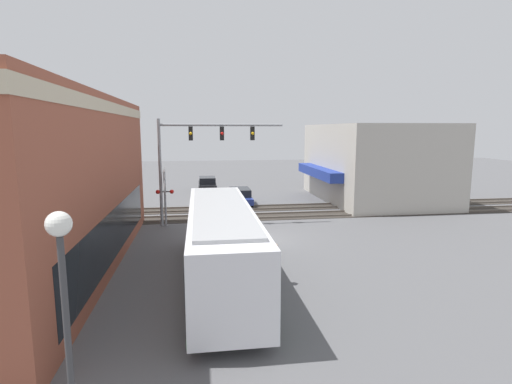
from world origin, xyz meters
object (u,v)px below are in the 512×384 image
object	(u,v)px
streetlamp	(67,323)
pedestrian_near_bus	(275,264)
parked_car_blue	(240,197)
parked_car_black	(207,184)
city_bus	(221,241)
crossing_signal	(165,192)

from	to	relation	value
streetlamp	pedestrian_near_bus	xyz separation A→B (m)	(8.52, -5.41, -2.09)
parked_car_blue	parked_car_black	distance (m)	8.33
city_bus	crossing_signal	size ratio (longest dim) A/B	3.15
crossing_signal	parked_car_blue	xyz separation A→B (m)	(7.05, -5.69, -1.64)
streetlamp	city_bus	bearing A→B (deg)	-19.62
parked_car_blue	city_bus	bearing A→B (deg)	171.58
city_bus	parked_car_black	bearing A→B (deg)	-0.00
parked_car_black	pedestrian_near_bus	xyz separation A→B (m)	(-25.98, -2.19, 0.20)
streetlamp	parked_car_black	world-z (taller)	streetlamp
city_bus	pedestrian_near_bus	xyz separation A→B (m)	(-0.49, -2.19, -0.92)
streetlamp	pedestrian_near_bus	bearing A→B (deg)	-32.38
parked_car_blue	parked_car_black	world-z (taller)	parked_car_black
city_bus	crossing_signal	bearing A→B (deg)	16.38
crossing_signal	parked_car_blue	distance (m)	9.21
crossing_signal	parked_car_black	bearing A→B (deg)	-11.67
parked_car_blue	parked_car_black	bearing A→B (deg)	18.18
parked_car_blue	streetlamp	bearing A→B (deg)	167.66
parked_car_black	pedestrian_near_bus	distance (m)	26.07
streetlamp	parked_car_black	xyz separation A→B (m)	(34.50, -3.21, -2.30)
city_bus	streetlamp	distance (m)	9.64
city_bus	parked_car_blue	distance (m)	17.80
crossing_signal	city_bus	bearing A→B (deg)	-163.62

